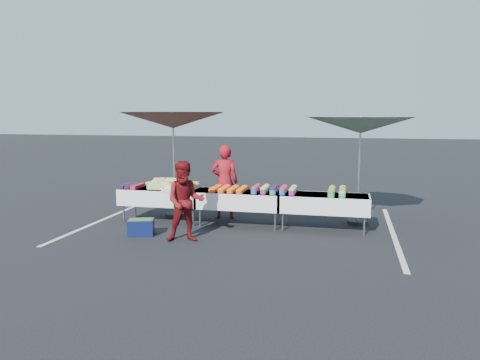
% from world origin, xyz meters
% --- Properties ---
extents(ground, '(80.00, 80.00, 0.00)m').
position_xyz_m(ground, '(0.00, 0.00, 0.00)').
color(ground, black).
extents(stripe_left, '(0.10, 5.00, 0.00)m').
position_xyz_m(stripe_left, '(-3.20, 0.00, 0.00)').
color(stripe_left, silver).
rests_on(stripe_left, ground).
extents(stripe_right, '(0.10, 5.00, 0.00)m').
position_xyz_m(stripe_right, '(3.20, 0.00, 0.00)').
color(stripe_right, silver).
rests_on(stripe_right, ground).
extents(table_left, '(1.86, 0.81, 0.75)m').
position_xyz_m(table_left, '(-1.80, 0.00, 0.58)').
color(table_left, white).
rests_on(table_left, ground).
extents(table_center, '(1.86, 0.81, 0.75)m').
position_xyz_m(table_center, '(0.00, 0.00, 0.58)').
color(table_center, white).
rests_on(table_center, ground).
extents(table_right, '(1.86, 0.81, 0.75)m').
position_xyz_m(table_right, '(1.80, 0.00, 0.58)').
color(table_right, white).
rests_on(table_right, ground).
extents(berry_punnets, '(0.40, 0.54, 0.08)m').
position_xyz_m(berry_punnets, '(-2.51, -0.06, 0.79)').
color(berry_punnets, black).
rests_on(berry_punnets, table_left).
extents(corn_pile, '(1.16, 0.57, 0.26)m').
position_xyz_m(corn_pile, '(-1.56, 0.04, 0.84)').
color(corn_pile, '#CCE073').
rests_on(corn_pile, table_left).
extents(plastic_bags, '(0.30, 0.25, 0.05)m').
position_xyz_m(plastic_bags, '(-1.50, -0.30, 0.78)').
color(plastic_bags, white).
rests_on(plastic_bags, table_left).
extents(carrot_bowls, '(0.75, 0.69, 0.11)m').
position_xyz_m(carrot_bowls, '(-0.25, -0.01, 0.80)').
color(carrot_bowls, '#DE4518').
rests_on(carrot_bowls, table_center).
extents(potato_cups, '(0.94, 0.58, 0.16)m').
position_xyz_m(potato_cups, '(0.75, 0.00, 0.83)').
color(potato_cups, blue).
rests_on(potato_cups, table_right).
extents(bean_baskets, '(0.36, 0.86, 0.15)m').
position_xyz_m(bean_baskets, '(2.06, 0.08, 0.82)').
color(bean_baskets, '#2AAB63').
rests_on(bean_baskets, table_right).
extents(vendor, '(0.69, 0.52, 1.72)m').
position_xyz_m(vendor, '(-0.52, 0.64, 0.86)').
color(vendor, maroon).
rests_on(vendor, ground).
extents(customer, '(0.89, 0.78, 1.54)m').
position_xyz_m(customer, '(-0.71, -1.49, 0.77)').
color(customer, maroon).
rests_on(customer, ground).
extents(umbrella_left, '(3.06, 3.06, 2.48)m').
position_xyz_m(umbrella_left, '(-1.70, 0.49, 2.25)').
color(umbrella_left, black).
rests_on(umbrella_left, ground).
extents(umbrella_right, '(2.54, 2.54, 2.38)m').
position_xyz_m(umbrella_right, '(2.50, 0.72, 2.16)').
color(umbrella_right, black).
rests_on(umbrella_right, ground).
extents(storage_bin, '(0.59, 0.50, 0.33)m').
position_xyz_m(storage_bin, '(-1.74, -1.27, 0.17)').
color(storage_bin, '#0D1641').
rests_on(storage_bin, ground).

